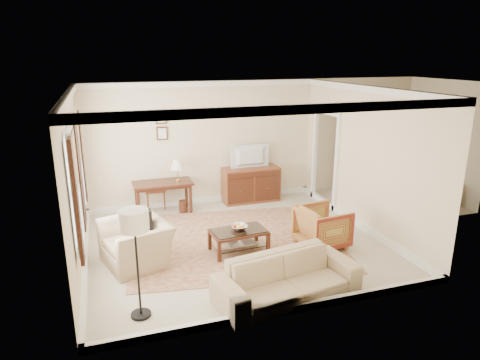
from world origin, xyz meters
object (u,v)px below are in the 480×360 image
sideboard (251,184)px  striped_armchair (323,225)px  coffee_table (239,235)px  writing_desk (163,187)px  sofa (288,271)px  tv (251,150)px  club_armchair (136,236)px

sideboard → striped_armchair: bearing=-82.0°
sideboard → coffee_table: 2.84m
coffee_table → striped_armchair: striped_armchair is taller
writing_desk → striped_armchair: 3.74m
sofa → coffee_table: bearing=87.9°
sideboard → sofa: (-0.94, -4.28, 0.00)m
striped_armchair → writing_desk: bearing=36.7°
coffee_table → striped_armchair: bearing=-9.7°
writing_desk → tv: 2.26m
club_armchair → sofa: (2.01, -1.80, -0.08)m
club_armchair → tv: bearing=113.2°
tv → coffee_table: bearing=65.9°
club_armchair → sofa: size_ratio=0.53×
coffee_table → club_armchair: (-1.80, 0.12, 0.18)m
writing_desk → coffee_table: (1.00, -2.46, -0.28)m
writing_desk → sideboard: (2.15, 0.13, -0.18)m
sideboard → tv: 0.87m
tv → striped_armchair: bearing=98.0°
sideboard → coffee_table: (-1.15, -2.60, -0.10)m
coffee_table → writing_desk: bearing=112.1°
club_armchair → writing_desk: bearing=144.6°
coffee_table → club_armchair: size_ratio=0.90×
striped_armchair → sofa: size_ratio=0.39×
writing_desk → sideboard: 2.16m
writing_desk → coffee_table: bearing=-67.9°
writing_desk → tv: (2.15, 0.11, 0.69)m
sideboard → writing_desk: bearing=-176.4°
striped_armchair → coffee_table: bearing=73.9°
sofa → club_armchair: bearing=129.0°
tv → club_armchair: tv is taller
writing_desk → club_armchair: 2.48m
sideboard → tv: size_ratio=1.52×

